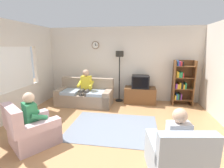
{
  "coord_description": "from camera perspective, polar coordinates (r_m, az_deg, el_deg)",
  "views": [
    {
      "loc": [
        0.62,
        -3.6,
        2.0
      ],
      "look_at": [
        -0.09,
        0.77,
        1.0
      ],
      "focal_mm": 26.65,
      "sensor_mm": 36.0,
      "label": 1
    }
  ],
  "objects": [
    {
      "name": "person_in_left_armchair",
      "position": [
        3.84,
        -24.89,
        -9.81
      ],
      "size": [
        0.62,
        0.64,
        1.12
      ],
      "color": "#338C59",
      "rests_on": "ground_plane"
    },
    {
      "name": "armchair_near_window",
      "position": [
        3.94,
        -25.7,
        -14.33
      ],
      "size": [
        1.17,
        1.18,
        0.9
      ],
      "color": "beige",
      "rests_on": "ground_plane"
    },
    {
      "name": "person_in_right_armchair",
      "position": [
        2.92,
        20.95,
        -16.74
      ],
      "size": [
        0.56,
        0.58,
        1.12
      ],
      "color": "silver",
      "rests_on": "ground_plane"
    },
    {
      "name": "person_on_couch",
      "position": [
        5.7,
        -9.12,
        -0.63
      ],
      "size": [
        0.52,
        0.54,
        1.24
      ],
      "color": "yellow",
      "rests_on": "ground_plane"
    },
    {
      "name": "tv",
      "position": [
        5.95,
        9.72,
        0.78
      ],
      "size": [
        0.6,
        0.49,
        0.44
      ],
      "color": "black",
      "rests_on": "tv_stand"
    },
    {
      "name": "bookshelf",
      "position": [
        6.22,
        22.78,
        0.46
      ],
      "size": [
        0.68,
        0.36,
        1.55
      ],
      "color": "brown",
      "rests_on": "ground_plane"
    },
    {
      "name": "back_wall_assembly",
      "position": [
        6.32,
        3.57,
        6.81
      ],
      "size": [
        6.2,
        0.17,
        2.7
      ],
      "color": "silver",
      "rests_on": "ground_plane"
    },
    {
      "name": "ground_plane",
      "position": [
        4.16,
        -0.5,
        -15.99
      ],
      "size": [
        12.0,
        12.0,
        0.0
      ],
      "primitive_type": "plane",
      "color": "#B27F51"
    },
    {
      "name": "tv_stand",
      "position": [
        6.1,
        9.54,
        -3.81
      ],
      "size": [
        1.1,
        0.56,
        0.57
      ],
      "color": "brown",
      "rests_on": "ground_plane"
    },
    {
      "name": "area_rug",
      "position": [
        4.34,
        0.37,
        -14.62
      ],
      "size": [
        2.2,
        1.7,
        0.01
      ],
      "primitive_type": "cube",
      "color": "slate",
      "rests_on": "ground_plane"
    },
    {
      "name": "armchair_near_bookshelf",
      "position": [
        3.02,
        21.08,
        -22.79
      ],
      "size": [
        0.93,
        1.0,
        0.9
      ],
      "color": "#9EADBC",
      "rests_on": "ground_plane"
    },
    {
      "name": "floor_lamp",
      "position": [
        6.01,
        2.59,
        7.47
      ],
      "size": [
        0.28,
        0.28,
        1.85
      ],
      "color": "black",
      "rests_on": "ground_plane"
    },
    {
      "name": "couch",
      "position": [
        5.92,
        -9.25,
        -3.99
      ],
      "size": [
        1.92,
        0.92,
        0.9
      ],
      "color": "gray",
      "rests_on": "ground_plane"
    }
  ]
}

